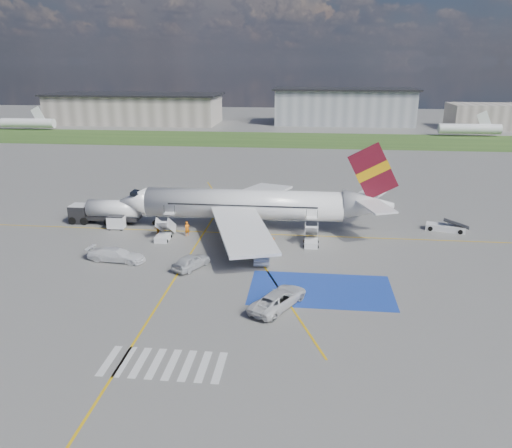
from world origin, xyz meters
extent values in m
plane|color=#60605E|center=(0.00, 0.00, 0.00)|extent=(400.00, 400.00, 0.00)
cube|color=#2D4C1E|center=(0.00, 95.00, 0.01)|extent=(400.00, 30.00, 0.01)
cube|color=gold|center=(0.00, 12.00, 0.01)|extent=(120.00, 0.20, 0.01)
cube|color=gold|center=(-5.00, -10.00, 0.01)|extent=(0.20, 60.00, 0.01)
cube|color=gold|center=(0.00, 12.00, 0.01)|extent=(20.71, 56.45, 0.01)
cube|color=#19389A|center=(10.00, -4.00, 0.01)|extent=(14.00, 8.00, 0.01)
cube|color=silver|center=(-6.00, -18.00, 0.01)|extent=(0.60, 4.00, 0.01)
cube|color=silver|center=(-4.80, -18.00, 0.01)|extent=(0.60, 4.00, 0.01)
cube|color=silver|center=(-3.60, -18.00, 0.01)|extent=(0.60, 4.00, 0.01)
cube|color=silver|center=(-2.40, -18.00, 0.01)|extent=(0.60, 4.00, 0.01)
cube|color=silver|center=(-1.20, -18.00, 0.01)|extent=(0.60, 4.00, 0.01)
cube|color=silver|center=(0.00, -18.00, 0.01)|extent=(0.60, 4.00, 0.01)
cube|color=silver|center=(1.20, -18.00, 0.01)|extent=(0.60, 4.00, 0.01)
cube|color=silver|center=(2.40, -18.00, 0.01)|extent=(0.60, 4.00, 0.01)
cube|color=gray|center=(-55.00, 130.00, 5.00)|extent=(60.00, 22.00, 10.00)
cube|color=gray|center=(20.00, 135.00, 6.00)|extent=(48.00, 18.00, 12.00)
cube|color=gray|center=(75.00, 128.00, 4.00)|extent=(40.00, 16.00, 8.00)
cylinder|color=silver|center=(0.00, 14.00, 3.40)|extent=(26.00, 3.90, 3.90)
cone|color=silver|center=(-15.00, 14.00, 3.40)|extent=(4.00, 3.90, 3.90)
cube|color=black|center=(-14.40, 14.00, 4.45)|extent=(1.67, 1.90, 0.82)
cone|color=silver|center=(16.20, 14.00, 3.80)|extent=(6.50, 3.90, 3.90)
cube|color=silver|center=(1.00, 5.50, 2.80)|extent=(9.86, 15.95, 1.40)
cube|color=silver|center=(1.00, 22.50, 2.80)|extent=(9.86, 15.95, 1.40)
cylinder|color=#38383A|center=(0.00, 8.40, 1.40)|extent=(3.40, 2.10, 2.10)
cylinder|color=#38383A|center=(0.00, 19.60, 1.40)|extent=(3.40, 2.10, 2.10)
cube|color=#5A0F1C|center=(16.50, 14.00, 8.20)|extent=(6.62, 0.30, 7.45)
cube|color=#DB9D0C|center=(16.50, 14.00, 8.20)|extent=(4.36, 0.40, 3.08)
cube|color=silver|center=(16.80, 10.80, 4.50)|extent=(4.73, 5.95, 0.49)
cube|color=silver|center=(16.80, 17.20, 4.50)|extent=(4.73, 5.95, 0.49)
cube|color=black|center=(0.00, 12.04, 3.75)|extent=(19.50, 0.04, 0.18)
cube|color=black|center=(0.00, 15.96, 3.75)|extent=(19.50, 0.04, 0.18)
cube|color=silver|center=(-9.50, 9.85, 1.45)|extent=(1.40, 3.73, 2.32)
cube|color=silver|center=(-9.50, 11.75, 2.50)|extent=(1.40, 1.00, 0.12)
cylinder|color=black|center=(-10.20, 11.75, 3.05)|extent=(0.06, 0.06, 1.10)
cylinder|color=black|center=(-8.80, 11.75, 3.05)|extent=(0.06, 0.06, 1.10)
cube|color=silver|center=(-9.50, 8.25, 0.35)|extent=(1.60, 2.40, 0.70)
cube|color=silver|center=(9.00, 9.85, 1.45)|extent=(1.40, 3.73, 2.32)
cube|color=silver|center=(9.00, 11.75, 2.50)|extent=(1.40, 1.00, 0.12)
cylinder|color=black|center=(8.30, 11.75, 3.05)|extent=(0.06, 0.06, 1.10)
cylinder|color=black|center=(9.70, 11.75, 3.05)|extent=(0.06, 0.06, 1.10)
cube|color=silver|center=(9.00, 8.25, 0.35)|extent=(1.60, 2.40, 0.70)
cube|color=black|center=(-23.08, 14.41, 1.21)|extent=(2.45, 2.45, 2.42)
cylinder|color=silver|center=(-18.12, 14.35, 2.11)|extent=(7.19, 2.51, 2.42)
cube|color=black|center=(-18.12, 14.35, 0.90)|extent=(7.19, 2.51, 0.53)
cube|color=silver|center=(-16.94, 11.96, 0.95)|extent=(2.28, 1.43, 1.56)
cube|color=black|center=(-16.94, 11.96, 1.78)|extent=(2.16, 1.31, 0.13)
cube|color=silver|center=(26.73, 15.97, 0.41)|extent=(5.23, 2.95, 0.83)
cube|color=black|center=(27.92, 15.63, 1.14)|extent=(3.46, 2.08, 0.92)
imported|color=#B9BBC1|center=(-3.89, -0.06, 0.81)|extent=(3.94, 5.08, 1.62)
imported|color=#A8AAAF|center=(3.51, 2.99, 0.83)|extent=(2.12, 5.13, 1.65)
imported|color=silver|center=(6.08, -7.93, 1.02)|extent=(4.79, 5.95, 2.03)
imported|color=white|center=(-12.76, 1.11, 0.99)|extent=(5.29, 2.72, 1.98)
imported|color=orange|center=(-6.88, 10.41, 0.95)|extent=(0.81, 0.81, 1.89)
imported|color=orange|center=(-10.85, 10.39, 0.87)|extent=(1.05, 1.06, 1.73)
imported|color=orange|center=(4.54, 6.34, 0.79)|extent=(0.69, 1.01, 1.59)
camera|label=1|loc=(8.45, -49.02, 21.37)|focal=35.00mm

